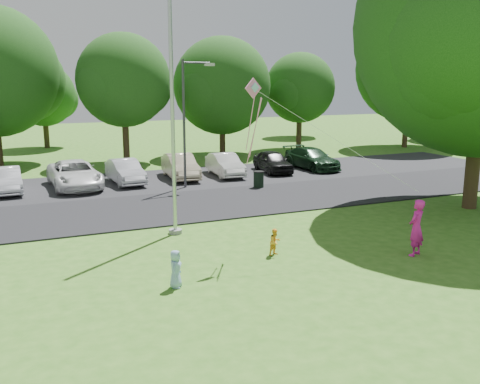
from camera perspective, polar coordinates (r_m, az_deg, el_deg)
name	(u,v)px	position (r m, az deg, el deg)	size (l,w,h in m)	color
ground	(327,262)	(17.32, 9.31, -7.36)	(120.00, 120.00, 0.00)	#33671B
park_road	(223,202)	(25.03, -1.86, -1.10)	(60.00, 6.00, 0.06)	black
parking_strip	(181,179)	(31.04, -6.30, 1.39)	(42.00, 7.00, 0.06)	black
flagpole	(173,122)	(19.52, -7.20, 7.41)	(0.50, 0.50, 10.00)	#B7BABF
street_lamp	(188,112)	(28.15, -5.53, 8.49)	(1.87, 0.47, 6.68)	#3F3F44
trash_can	(259,180)	(28.31, 2.00, 1.32)	(0.58, 0.58, 0.92)	black
tree_row	(164,79)	(39.35, -8.11, 11.87)	(64.35, 11.94, 10.88)	#332316
horizon_trees	(162,95)	(49.33, -8.31, 10.22)	(77.46, 7.20, 7.02)	#332316
parked_cars	(176,168)	(30.72, -6.84, 2.59)	(19.75, 5.21, 1.42)	silver
woman	(416,228)	(18.35, 18.29, -3.64)	(0.69, 0.45, 1.88)	#E11E9E
child_yellow	(275,242)	(17.63, 3.76, -5.33)	(0.44, 0.34, 0.90)	#FFAB28
child_blue	(176,269)	(15.02, -6.88, -8.15)	(0.53, 0.34, 1.08)	#88AED1
kite	(257,103)	(17.18, 1.78, 9.43)	(5.05, 2.76, 3.59)	pink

